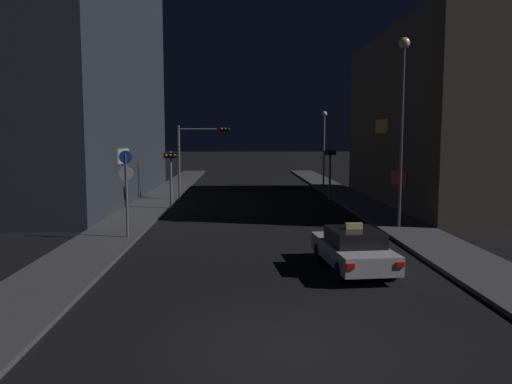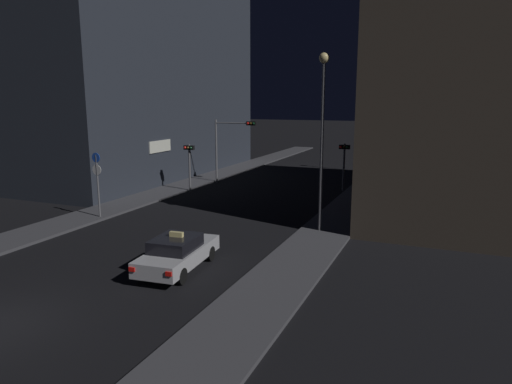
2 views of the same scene
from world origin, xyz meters
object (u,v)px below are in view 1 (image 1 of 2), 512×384
taxi (353,249)px  street_lamp_near_block (403,102)px  traffic_light_left_kerb (171,168)px  traffic_light_overhead (199,147)px  street_lamp_far_block (324,136)px  traffic_light_right_kerb (330,164)px  sign_pole_left (126,185)px

taxi → street_lamp_near_block: bearing=62.3°
traffic_light_left_kerb → street_lamp_near_block: street_lamp_near_block is taller
traffic_light_overhead → street_lamp_far_block: street_lamp_far_block is taller
traffic_light_right_kerb → sign_pole_left: sign_pole_left is taller
street_lamp_far_block → traffic_light_overhead: bearing=-134.4°
traffic_light_overhead → traffic_light_left_kerb: traffic_light_overhead is taller
traffic_light_overhead → traffic_light_left_kerb: size_ratio=1.46×
taxi → traffic_light_overhead: size_ratio=0.87×
traffic_light_left_kerb → street_lamp_far_block: street_lamp_far_block is taller
taxi → traffic_light_overhead: traffic_light_overhead is taller
traffic_light_left_kerb → sign_pole_left: sign_pole_left is taller
traffic_light_left_kerb → traffic_light_right_kerb: (10.57, 4.86, 0.00)m
traffic_light_left_kerb → traffic_light_right_kerb: size_ratio=1.00×
taxi → traffic_light_right_kerb: (2.63, 19.21, 1.86)m
street_lamp_far_block → taxi: bearing=-97.5°
traffic_light_left_kerb → street_lamp_near_block: (11.86, -6.88, 3.50)m
traffic_light_left_kerb → street_lamp_far_block: bearing=51.8°
traffic_light_left_kerb → traffic_light_overhead: bearing=72.7°
taxi → street_lamp_near_block: street_lamp_near_block is taller
sign_pole_left → street_lamp_far_block: street_lamp_far_block is taller
sign_pole_left → street_lamp_far_block: 27.18m
traffic_light_left_kerb → sign_pole_left: bearing=-94.3°
traffic_light_right_kerb → sign_pole_left: 17.89m
taxi → sign_pole_left: sign_pole_left is taller
traffic_light_right_kerb → street_lamp_far_block: size_ratio=0.54×
traffic_light_overhead → traffic_light_left_kerb: bearing=-107.3°
street_lamp_far_block → sign_pole_left: bearing=-117.4°
traffic_light_overhead → traffic_light_right_kerb: bearing=3.2°
taxi → street_lamp_far_block: size_ratio=0.69×
sign_pole_left → street_lamp_near_block: 13.25m
traffic_light_right_kerb → street_lamp_far_block: 10.41m
street_lamp_near_block → traffic_light_left_kerb: bearing=149.9°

